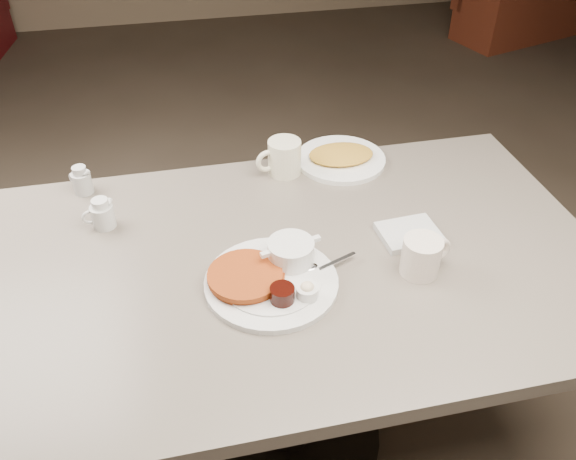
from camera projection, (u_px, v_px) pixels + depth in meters
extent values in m
cube|color=#4C3F33|center=(289.00, 439.00, 1.84)|extent=(7.00, 8.00, 0.02)
cube|color=slate|center=(290.00, 265.00, 1.38)|extent=(1.50, 0.90, 0.04)
cylinder|color=black|center=(290.00, 361.00, 1.60)|extent=(0.14, 0.14, 0.69)
cylinder|color=black|center=(289.00, 434.00, 1.82)|extent=(0.56, 0.56, 0.03)
cylinder|color=silver|center=(271.00, 282.00, 1.29)|extent=(0.36, 0.36, 0.01)
cylinder|color=silver|center=(271.00, 279.00, 1.28)|extent=(0.27, 0.27, 0.00)
cylinder|color=#9C3D11|center=(247.00, 277.00, 1.28)|extent=(0.21, 0.21, 0.01)
cylinder|color=#9C3D11|center=(245.00, 275.00, 1.27)|extent=(0.20, 0.20, 0.01)
cylinder|color=silver|center=(291.00, 252.00, 1.32)|extent=(0.13, 0.13, 0.05)
cube|color=silver|center=(266.00, 254.00, 1.28)|extent=(0.03, 0.02, 0.01)
cube|color=silver|center=(315.00, 239.00, 1.33)|extent=(0.03, 0.02, 0.01)
ellipsoid|color=white|center=(285.00, 248.00, 1.31)|extent=(0.06, 0.06, 0.03)
ellipsoid|color=white|center=(298.00, 248.00, 1.31)|extent=(0.05, 0.05, 0.02)
cylinder|color=black|center=(282.00, 295.00, 1.22)|extent=(0.06, 0.06, 0.04)
cylinder|color=silver|center=(307.00, 292.00, 1.23)|extent=(0.06, 0.06, 0.03)
ellipsoid|color=beige|center=(307.00, 287.00, 1.23)|extent=(0.04, 0.04, 0.02)
cube|color=silver|center=(335.00, 262.00, 1.33)|extent=(0.11, 0.05, 0.00)
ellipsoid|color=silver|center=(310.00, 267.00, 1.31)|extent=(0.04, 0.03, 0.01)
cylinder|color=white|center=(421.00, 256.00, 1.30)|extent=(0.11, 0.11, 0.09)
cylinder|color=#2B2421|center=(424.00, 243.00, 1.28)|extent=(0.09, 0.09, 0.01)
torus|color=white|center=(439.00, 250.00, 1.32)|extent=(0.06, 0.03, 0.06)
cube|color=silver|center=(409.00, 234.00, 1.42)|extent=(0.15, 0.12, 0.02)
cylinder|color=white|center=(284.00, 157.00, 1.62)|extent=(0.11, 0.11, 0.10)
torus|color=white|center=(267.00, 161.00, 1.61)|extent=(0.07, 0.03, 0.07)
cylinder|color=silver|center=(103.00, 216.00, 1.44)|extent=(0.07, 0.07, 0.06)
cylinder|color=silver|center=(100.00, 203.00, 1.42)|extent=(0.05, 0.05, 0.02)
cone|color=silver|center=(110.00, 203.00, 1.43)|extent=(0.02, 0.02, 0.02)
torus|color=silver|center=(90.00, 217.00, 1.43)|extent=(0.04, 0.01, 0.04)
cylinder|color=beige|center=(82.00, 183.00, 1.56)|extent=(0.06, 0.06, 0.06)
cylinder|color=beige|center=(79.00, 170.00, 1.53)|extent=(0.04, 0.04, 0.02)
cone|color=beige|center=(85.00, 174.00, 1.53)|extent=(0.03, 0.03, 0.02)
torus|color=beige|center=(74.00, 179.00, 1.57)|extent=(0.03, 0.03, 0.04)
cylinder|color=white|center=(341.00, 159.00, 1.70)|extent=(0.27, 0.27, 0.01)
ellipsoid|color=gold|center=(341.00, 154.00, 1.69)|extent=(0.19, 0.14, 0.02)
cube|color=maroon|center=(530.00, 5.00, 4.49)|extent=(1.25, 0.75, 0.45)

